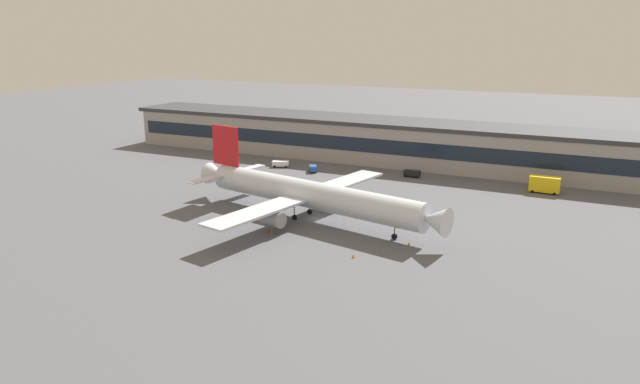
% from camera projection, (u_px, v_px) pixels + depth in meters
% --- Properties ---
extents(ground_plane, '(600.00, 600.00, 0.00)m').
position_uv_depth(ground_plane, '(316.00, 219.00, 122.97)').
color(ground_plane, '#56565B').
extents(terminal_building, '(189.44, 19.62, 12.78)m').
position_uv_depth(terminal_building, '(405.00, 142.00, 174.22)').
color(terminal_building, '#9E9993').
rests_on(terminal_building, ground_plane).
extents(airliner, '(62.27, 53.56, 17.50)m').
position_uv_depth(airliner, '(308.00, 194.00, 121.78)').
color(airliner, silver).
rests_on(airliner, ground_plane).
extents(pushback_tractor, '(5.43, 4.26, 1.75)m').
position_uv_depth(pushback_tractor, '(280.00, 163.00, 170.53)').
color(pushback_tractor, white).
rests_on(pushback_tractor, ground_plane).
extents(follow_me_car, '(4.47, 2.15, 1.85)m').
position_uv_depth(follow_me_car, '(412.00, 173.00, 158.42)').
color(follow_me_car, black).
rests_on(follow_me_car, ground_plane).
extents(catering_truck, '(7.24, 2.73, 4.15)m').
position_uv_depth(catering_truck, '(544.00, 184.00, 142.35)').
color(catering_truck, yellow).
rests_on(catering_truck, ground_plane).
extents(baggage_tug, '(3.50, 4.12, 1.85)m').
position_uv_depth(baggage_tug, '(313.00, 168.00, 164.33)').
color(baggage_tug, '#2651A5').
rests_on(baggage_tug, ground_plane).
extents(traffic_cone_0, '(0.50, 0.50, 0.63)m').
position_uv_depth(traffic_cone_0, '(409.00, 243.00, 107.62)').
color(traffic_cone_0, '#F2590C').
rests_on(traffic_cone_0, ground_plane).
extents(traffic_cone_1, '(0.53, 0.53, 0.67)m').
position_uv_depth(traffic_cone_1, '(353.00, 256.00, 101.50)').
color(traffic_cone_1, '#F2590C').
rests_on(traffic_cone_1, ground_plane).
extents(traffic_cone_2, '(0.60, 0.60, 0.74)m').
position_uv_depth(traffic_cone_2, '(272.00, 231.00, 113.96)').
color(traffic_cone_2, '#F2590C').
rests_on(traffic_cone_2, ground_plane).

